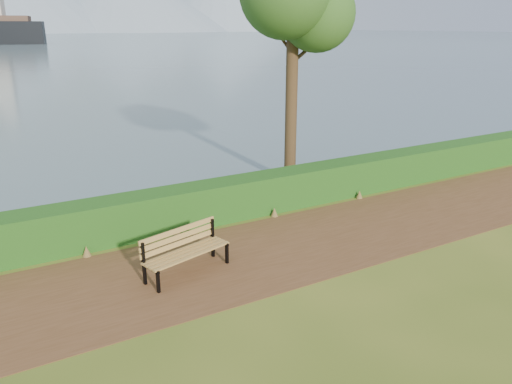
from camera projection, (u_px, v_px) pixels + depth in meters
ground at (261, 260)px, 10.68m from camera, size 140.00×140.00×0.00m
path at (254, 255)px, 10.92m from camera, size 40.00×3.40×0.01m
hedge at (210, 203)px, 12.66m from camera, size 32.00×0.85×1.00m
bench at (184, 248)px, 10.00m from camera, size 1.92×1.00×0.92m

